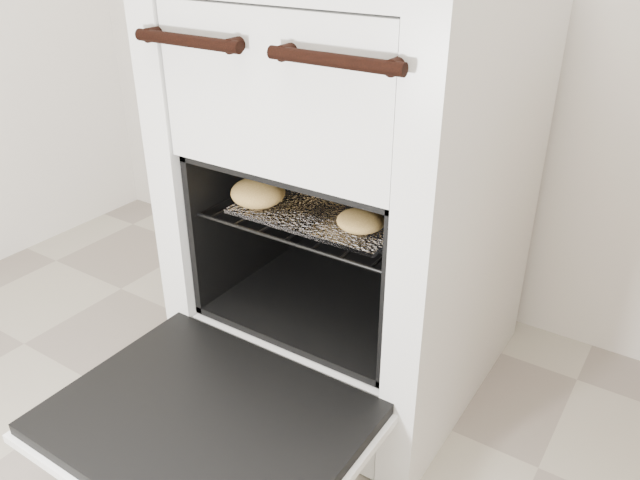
{
  "coord_description": "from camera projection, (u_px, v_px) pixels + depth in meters",
  "views": [
    {
      "loc": [
        0.47,
        -0.03,
        1.07
      ],
      "look_at": [
        -0.19,
        0.98,
        0.44
      ],
      "focal_mm": 35.0,
      "sensor_mm": 36.0,
      "label": 1
    }
  ],
  "objects": [
    {
      "name": "stove",
      "position": [
        357.0,
        193.0,
        1.45
      ],
      "size": [
        0.65,
        0.73,
        1.0
      ],
      "color": "silver",
      "rests_on": "ground"
    },
    {
      "name": "baked_rolls",
      "position": [
        305.0,
        195.0,
        1.36
      ],
      "size": [
        0.39,
        0.31,
        0.06
      ],
      "color": "#DFB759",
      "rests_on": "foil_sheet"
    },
    {
      "name": "oven_rack",
      "position": [
        341.0,
        204.0,
        1.4
      ],
      "size": [
        0.48,
        0.46,
        0.01
      ],
      "color": "black",
      "rests_on": "stove"
    },
    {
      "name": "oven_door",
      "position": [
        206.0,
        423.0,
        1.17
      ],
      "size": [
        0.59,
        0.46,
        0.04
      ],
      "color": "black",
      "rests_on": "stove"
    },
    {
      "name": "foil_sheet",
      "position": [
        336.0,
        204.0,
        1.38
      ],
      "size": [
        0.37,
        0.33,
        0.01
      ],
      "primitive_type": "cube",
      "color": "white",
      "rests_on": "oven_rack"
    }
  ]
}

